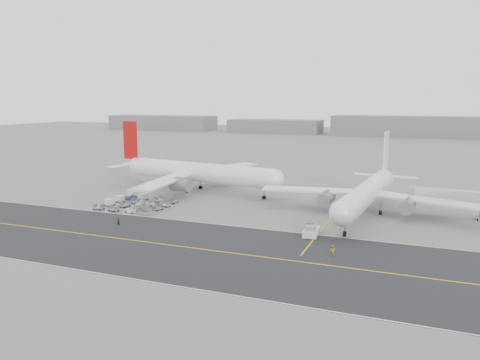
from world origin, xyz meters
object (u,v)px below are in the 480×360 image
at_px(jet_bridge, 449,198).
at_px(ground_crew_b, 333,250).
at_px(airliner_b, 368,192).
at_px(ground_crew_a, 118,222).
at_px(airliner_a, 194,172).
at_px(pushback_tug, 311,232).

distance_m(jet_bridge, ground_crew_b, 39.59).
distance_m(airliner_b, ground_crew_a, 54.50).
distance_m(airliner_a, airliner_b, 49.08).
relative_size(airliner_b, pushback_tug, 6.83).
relative_size(airliner_b, ground_crew_a, 29.13).
xyz_separation_m(airliner_b, ground_crew_a, (-45.84, -29.19, -4.11)).
distance_m(airliner_b, jet_bridge, 17.07).
xyz_separation_m(jet_bridge, ground_crew_b, (-18.66, -34.74, -3.48)).
relative_size(airliner_b, ground_crew_b, 28.75).
bearing_deg(airliner_a, pushback_tug, -118.73).
distance_m(airliner_a, jet_bridge, 65.21).
height_order(airliner_b, ground_crew_b, airliner_b).
bearing_deg(ground_crew_a, jet_bridge, 6.76).
bearing_deg(airliner_b, ground_crew_a, -142.35).
bearing_deg(ground_crew_a, pushback_tug, -9.64).
relative_size(airliner_a, pushback_tug, 7.50).
bearing_deg(pushback_tug, ground_crew_b, -63.64).
distance_m(pushback_tug, ground_crew_b, 11.30).
height_order(airliner_a, jet_bridge, airliner_a).
distance_m(airliner_b, pushback_tug, 23.46).
height_order(pushback_tug, jet_bridge, jet_bridge).
relative_size(jet_bridge, ground_crew_b, 9.50).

